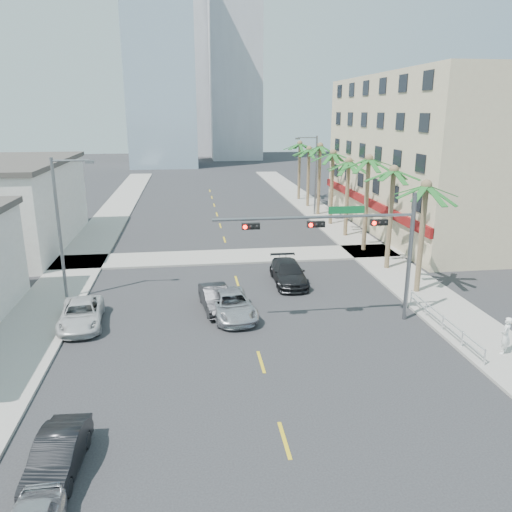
{
  "coord_description": "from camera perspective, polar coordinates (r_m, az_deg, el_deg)",
  "views": [
    {
      "loc": [
        -3.15,
        -17.43,
        11.66
      ],
      "look_at": [
        0.6,
        10.27,
        3.5
      ],
      "focal_mm": 35.0,
      "sensor_mm": 36.0,
      "label": 1
    }
  ],
  "objects": [
    {
      "name": "building_left_far",
      "position": [
        48.95,
        -27.21,
        5.0
      ],
      "size": [
        11.0,
        18.0,
        7.2
      ],
      "primitive_type": "cube",
      "color": "beige",
      "rests_on": "ground"
    },
    {
      "name": "palm_tree_6",
      "position": [
        62.57,
        6.08,
        11.99
      ],
      "size": [
        4.8,
        4.8,
        7.8
      ],
      "color": "brown",
      "rests_on": "ground"
    },
    {
      "name": "sidewalk_right",
      "position": [
        42.01,
        13.76,
        -0.22
      ],
      "size": [
        4.0,
        120.0,
        0.15
      ],
      "primitive_type": "cube",
      "color": "gray",
      "rests_on": "ground"
    },
    {
      "name": "palm_tree_2",
      "position": [
        42.65,
        12.78,
        10.66
      ],
      "size": [
        4.8,
        4.8,
        8.52
      ],
      "color": "brown",
      "rests_on": "ground"
    },
    {
      "name": "sidewalk_cross",
      "position": [
        41.22,
        -3.02,
        -0.07
      ],
      "size": [
        80.0,
        4.0,
        0.15
      ],
      "primitive_type": "cube",
      "color": "gray",
      "rests_on": "ground"
    },
    {
      "name": "car_parked_mid",
      "position": [
        19.01,
        -21.72,
        -20.39
      ],
      "size": [
        1.61,
        4.08,
        1.32
      ],
      "primitive_type": "imported",
      "rotation": [
        0.0,
        0.0,
        -0.05
      ],
      "color": "black",
      "rests_on": "ground"
    },
    {
      "name": "palm_tree_0",
      "position": [
        33.24,
        18.89,
        7.49
      ],
      "size": [
        4.8,
        4.8,
        7.8
      ],
      "color": "brown",
      "rests_on": "ground"
    },
    {
      "name": "tower_far_right",
      "position": [
        129.32,
        -2.46,
        24.41
      ],
      "size": [
        12.0,
        12.0,
        60.0
      ],
      "primitive_type": "cube",
      "color": "#ADADB2",
      "rests_on": "ground"
    },
    {
      "name": "guardrail",
      "position": [
        29.16,
        20.6,
        -6.96
      ],
      "size": [
        0.08,
        8.08,
        1.0
      ],
      "color": "silver",
      "rests_on": "ground"
    },
    {
      "name": "building_right",
      "position": [
        53.84,
        20.54,
        10.83
      ],
      "size": [
        15.25,
        28.0,
        15.0
      ],
      "color": "#CBB58F",
      "rests_on": "ground"
    },
    {
      "name": "pedestrian",
      "position": [
        27.54,
        26.63,
        -8.12
      ],
      "size": [
        0.81,
        0.81,
        1.9
      ],
      "primitive_type": "imported",
      "rotation": [
        0.0,
        0.0,
        3.91
      ],
      "color": "white",
      "rests_on": "sidewalk_right"
    },
    {
      "name": "tower_far_center",
      "position": [
        142.74,
        -8.11,
        19.87
      ],
      "size": [
        16.0,
        16.0,
        42.0
      ],
      "primitive_type": "cube",
      "color": "#ADADB2",
      "rests_on": "ground"
    },
    {
      "name": "sidewalk_left",
      "position": [
        40.17,
        -20.09,
        -1.51
      ],
      "size": [
        4.0,
        120.0,
        0.15
      ],
      "primitive_type": "cube",
      "color": "gray",
      "rests_on": "ground"
    },
    {
      "name": "traffic_signal_mast",
      "position": [
        27.71,
        11.35,
        2.18
      ],
      "size": [
        11.12,
        0.54,
        7.2
      ],
      "color": "slate",
      "rests_on": "ground"
    },
    {
      "name": "tower_far_left",
      "position": [
        113.21,
        -10.94,
        22.26
      ],
      "size": [
        14.0,
        14.0,
        48.0
      ],
      "primitive_type": "cube",
      "color": "#99B2C6",
      "rests_on": "ground"
    },
    {
      "name": "palm_tree_1",
      "position": [
        37.88,
        15.47,
        9.28
      ],
      "size": [
        4.8,
        4.8,
        8.16
      ],
      "color": "brown",
      "rests_on": "ground"
    },
    {
      "name": "palm_tree_5",
      "position": [
        57.49,
        7.34,
        12.27
      ],
      "size": [
        4.8,
        4.8,
        8.52
      ],
      "color": "brown",
      "rests_on": "ground"
    },
    {
      "name": "palm_tree_4",
      "position": [
        52.52,
        8.8,
        11.47
      ],
      "size": [
        4.8,
        4.8,
        8.16
      ],
      "color": "brown",
      "rests_on": "ground"
    },
    {
      "name": "ground",
      "position": [
        21.21,
        2.21,
        -17.09
      ],
      "size": [
        260.0,
        260.0,
        0.0
      ],
      "primitive_type": "plane",
      "color": "#262628",
      "rests_on": "ground"
    },
    {
      "name": "palm_tree_3",
      "position": [
        47.6,
        10.56,
        10.49
      ],
      "size": [
        4.8,
        4.8,
        7.8
      ],
      "color": "brown",
      "rests_on": "ground"
    },
    {
      "name": "streetlight_left",
      "position": [
        33.06,
        -21.31,
        3.63
      ],
      "size": [
        2.55,
        0.25,
        9.0
      ],
      "color": "slate",
      "rests_on": "ground"
    },
    {
      "name": "car_lane_center",
      "position": [
        29.46,
        -2.8,
        -5.56
      ],
      "size": [
        2.97,
        5.37,
        1.42
      ],
      "primitive_type": "imported",
      "rotation": [
        0.0,
        0.0,
        0.12
      ],
      "color": "silver",
      "rests_on": "ground"
    },
    {
      "name": "palm_tree_7",
      "position": [
        67.6,
        5.03,
        12.62
      ],
      "size": [
        4.8,
        4.8,
        8.16
      ],
      "color": "brown",
      "rests_on": "ground"
    },
    {
      "name": "streetlight_right",
      "position": [
        57.59,
        6.66,
        9.58
      ],
      "size": [
        2.55,
        0.25,
        9.0
      ],
      "color": "slate",
      "rests_on": "ground"
    },
    {
      "name": "car_parked_far",
      "position": [
        29.82,
        -19.35,
        -6.31
      ],
      "size": [
        2.72,
        5.09,
        1.36
      ],
      "primitive_type": "imported",
      "rotation": [
        0.0,
        0.0,
        0.1
      ],
      "color": "silver",
      "rests_on": "ground"
    },
    {
      "name": "car_lane_right",
      "position": [
        34.95,
        3.73,
        -1.93
      ],
      "size": [
        2.22,
        5.31,
        1.53
      ],
      "primitive_type": "imported",
      "rotation": [
        0.0,
        0.0,
        -0.01
      ],
      "color": "black",
      "rests_on": "ground"
    },
    {
      "name": "car_lane_left",
      "position": [
        30.48,
        -4.66,
        -4.84
      ],
      "size": [
        2.06,
        4.47,
        1.42
      ],
      "primitive_type": "imported",
      "rotation": [
        0.0,
        0.0,
        0.13
      ],
      "color": "black",
      "rests_on": "ground"
    }
  ]
}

